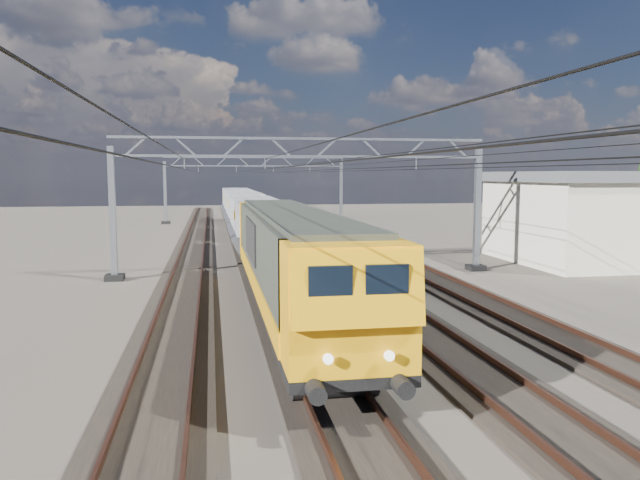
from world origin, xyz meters
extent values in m
plane|color=#28241E|center=(0.00, 0.00, 0.00)|extent=(160.00, 160.00, 0.00)
cube|color=black|center=(-6.00, 0.00, 0.06)|extent=(2.60, 140.00, 0.12)
cube|color=#542F21|center=(-6.72, 0.00, 0.22)|extent=(0.08, 140.00, 0.16)
cube|color=#542F21|center=(-5.28, 0.00, 0.22)|extent=(0.08, 140.00, 0.16)
cube|color=black|center=(-2.00, 0.00, 0.06)|extent=(2.60, 140.00, 0.12)
cube|color=#542F21|center=(-2.72, 0.00, 0.22)|extent=(0.08, 140.00, 0.16)
cube|color=#542F21|center=(-1.28, 0.00, 0.22)|extent=(0.08, 140.00, 0.16)
cube|color=black|center=(2.00, 0.00, 0.06)|extent=(2.60, 140.00, 0.12)
cube|color=#542F21|center=(1.28, 0.00, 0.22)|extent=(0.08, 140.00, 0.16)
cube|color=#542F21|center=(2.72, 0.00, 0.22)|extent=(0.08, 140.00, 0.16)
cube|color=black|center=(6.00, 0.00, 0.06)|extent=(2.60, 140.00, 0.12)
cube|color=#542F21|center=(5.28, 0.00, 0.22)|extent=(0.08, 140.00, 0.16)
cube|color=#542F21|center=(6.72, 0.00, 0.22)|extent=(0.08, 140.00, 0.16)
cube|color=#8D949A|center=(-9.50, 4.00, 3.30)|extent=(0.30, 0.30, 6.60)
cube|color=#8D949A|center=(9.50, 4.00, 3.30)|extent=(0.30, 0.30, 6.60)
cube|color=black|center=(-9.50, 4.00, 0.15)|extent=(0.90, 0.90, 0.30)
cube|color=black|center=(9.50, 4.00, 0.15)|extent=(0.90, 0.90, 0.30)
cube|color=#8D949A|center=(0.00, 4.00, 7.05)|extent=(19.30, 0.18, 0.12)
cube|color=#8D949A|center=(0.00, 4.00, 6.15)|extent=(19.30, 0.18, 0.12)
cube|color=#8D949A|center=(-8.31, 4.00, 6.60)|extent=(1.03, 0.10, 0.94)
cube|color=#8D949A|center=(-5.94, 4.00, 6.60)|extent=(1.03, 0.10, 0.94)
cube|color=#8D949A|center=(-3.56, 4.00, 6.60)|extent=(1.03, 0.10, 0.94)
cube|color=#8D949A|center=(-1.19, 4.00, 6.60)|extent=(1.03, 0.10, 0.94)
cube|color=#8D949A|center=(1.19, 4.00, 6.60)|extent=(1.03, 0.10, 0.94)
cube|color=#8D949A|center=(3.56, 4.00, 6.60)|extent=(1.03, 0.10, 0.94)
cube|color=#8D949A|center=(5.94, 4.00, 6.60)|extent=(1.03, 0.10, 0.94)
cube|color=#8D949A|center=(8.31, 4.00, 6.60)|extent=(1.03, 0.10, 0.94)
cube|color=#8D949A|center=(-6.00, 4.00, 5.82)|extent=(0.06, 0.06, 0.65)
cube|color=#8D949A|center=(-2.00, 4.00, 5.82)|extent=(0.06, 0.06, 0.65)
cube|color=#8D949A|center=(2.00, 4.00, 5.82)|extent=(0.06, 0.06, 0.65)
cube|color=#8D949A|center=(6.00, 4.00, 5.82)|extent=(0.06, 0.06, 0.65)
cube|color=#8D949A|center=(-9.50, 40.00, 3.30)|extent=(0.30, 0.30, 6.60)
cube|color=#8D949A|center=(9.50, 40.00, 3.30)|extent=(0.30, 0.30, 6.60)
cube|color=black|center=(-9.50, 40.00, 0.15)|extent=(0.90, 0.90, 0.30)
cube|color=black|center=(9.50, 40.00, 0.15)|extent=(0.90, 0.90, 0.30)
cube|color=#8D949A|center=(0.00, 40.00, 7.05)|extent=(19.30, 0.18, 0.12)
cube|color=#8D949A|center=(0.00, 40.00, 6.15)|extent=(19.30, 0.18, 0.12)
cube|color=#8D949A|center=(-8.31, 40.00, 6.60)|extent=(1.03, 0.10, 0.94)
cube|color=#8D949A|center=(-5.94, 40.00, 6.60)|extent=(1.03, 0.10, 0.94)
cube|color=#8D949A|center=(-3.56, 40.00, 6.60)|extent=(1.03, 0.10, 0.94)
cube|color=#8D949A|center=(-1.19, 40.00, 6.60)|extent=(1.03, 0.10, 0.94)
cube|color=#8D949A|center=(1.19, 40.00, 6.60)|extent=(1.03, 0.10, 0.94)
cube|color=#8D949A|center=(3.56, 40.00, 6.60)|extent=(1.03, 0.10, 0.94)
cube|color=#8D949A|center=(5.94, 40.00, 6.60)|extent=(1.03, 0.10, 0.94)
cube|color=#8D949A|center=(8.31, 40.00, 6.60)|extent=(1.03, 0.10, 0.94)
cube|color=#8D949A|center=(-6.00, 40.00, 5.82)|extent=(0.06, 0.06, 0.65)
cube|color=#8D949A|center=(-2.00, 40.00, 5.82)|extent=(0.06, 0.06, 0.65)
cube|color=#8D949A|center=(2.00, 40.00, 5.82)|extent=(0.06, 0.06, 0.65)
cube|color=#8D949A|center=(6.00, 40.00, 5.82)|extent=(0.06, 0.06, 0.65)
cylinder|color=black|center=(-6.00, 8.00, 5.50)|extent=(0.03, 140.00, 0.03)
cylinder|color=black|center=(-6.00, 8.00, 6.00)|extent=(0.03, 140.00, 0.03)
cylinder|color=black|center=(-2.00, 8.00, 5.50)|extent=(0.03, 140.00, 0.03)
cylinder|color=black|center=(-2.00, 8.00, 6.00)|extent=(0.03, 140.00, 0.03)
cylinder|color=black|center=(2.00, 8.00, 5.50)|extent=(0.03, 140.00, 0.03)
cylinder|color=black|center=(2.00, 8.00, 6.00)|extent=(0.03, 140.00, 0.03)
cylinder|color=black|center=(6.00, 8.00, 5.50)|extent=(0.03, 140.00, 0.03)
cylinder|color=black|center=(6.00, 8.00, 6.00)|extent=(0.03, 140.00, 0.03)
cube|color=black|center=(-2.00, -12.82, 0.75)|extent=(2.20, 3.60, 0.60)
cube|color=black|center=(-2.00, 0.18, 0.75)|extent=(2.20, 3.60, 0.60)
cube|color=black|center=(-2.00, -6.32, 1.13)|extent=(2.65, 20.00, 0.25)
cube|color=black|center=(-2.00, -6.32, 0.75)|extent=(2.20, 4.50, 0.75)
cube|color=#2C3128|center=(-2.00, -6.32, 2.55)|extent=(2.65, 17.00, 2.60)
cube|color=#EC9F0C|center=(-3.34, -6.32, 1.55)|extent=(0.04, 17.00, 0.60)
cube|color=#EC9F0C|center=(-0.66, -6.32, 1.55)|extent=(0.04, 17.00, 0.60)
cube|color=black|center=(-3.35, -5.32, 2.90)|extent=(0.05, 5.00, 1.40)
cube|color=black|center=(-0.65, -5.32, 2.90)|extent=(0.05, 5.00, 1.40)
cube|color=#2C3128|center=(-2.00, -6.32, 3.92)|extent=(2.25, 18.00, 0.15)
cube|color=#EC9F0C|center=(-2.00, -15.42, 2.55)|extent=(2.65, 1.80, 2.60)
cube|color=#EC9F0C|center=(-2.00, -16.37, 3.05)|extent=(2.60, 0.46, 1.52)
cube|color=black|center=(-2.55, -16.47, 3.15)|extent=(0.85, 0.08, 0.75)
cube|color=black|center=(-1.45, -16.47, 3.15)|extent=(0.85, 0.08, 0.75)
cylinder|color=black|center=(-2.85, -16.62, 1.15)|extent=(0.36, 0.50, 0.36)
cylinder|color=black|center=(-1.15, -16.62, 1.15)|extent=(0.36, 0.50, 0.36)
cylinder|color=white|center=(-2.60, -16.52, 1.75)|extent=(0.20, 0.08, 0.20)
cylinder|color=white|center=(-1.40, -16.52, 1.75)|extent=(0.20, 0.08, 0.20)
cube|color=#EC9F0C|center=(-2.00, 2.78, 2.55)|extent=(2.65, 1.80, 2.60)
cube|color=#EC9F0C|center=(-2.00, 3.73, 3.05)|extent=(2.60, 0.46, 1.52)
cube|color=black|center=(-2.55, 3.83, 3.15)|extent=(0.85, 0.08, 0.75)
cube|color=black|center=(-1.45, 3.83, 3.15)|extent=(0.85, 0.08, 0.75)
cylinder|color=black|center=(-2.85, 3.98, 1.15)|extent=(0.36, 0.50, 0.36)
cylinder|color=black|center=(-1.15, 3.98, 1.15)|extent=(0.36, 0.50, 0.36)
cylinder|color=white|center=(-2.60, 3.88, 1.75)|extent=(0.20, 0.08, 0.20)
cylinder|color=white|center=(-1.40, 3.88, 1.75)|extent=(0.20, 0.08, 0.20)
cube|color=black|center=(-2.00, 6.88, 0.72)|extent=(2.20, 2.60, 0.55)
cube|color=black|center=(-2.00, 15.88, 0.72)|extent=(2.20, 2.60, 0.55)
cube|color=black|center=(-2.00, 11.38, 1.08)|extent=(2.40, 13.00, 0.20)
cube|color=gray|center=(-2.00, 11.38, 2.80)|extent=(2.80, 12.00, 1.80)
cube|color=#424349|center=(-2.95, 11.38, 1.55)|extent=(1.48, 12.00, 1.36)
cube|color=#424349|center=(-1.05, 11.38, 1.55)|extent=(1.48, 12.00, 1.36)
cube|color=#EC9F0C|center=(-3.42, 8.38, 2.90)|extent=(0.04, 1.20, 0.50)
cube|color=black|center=(-2.00, 21.08, 0.72)|extent=(2.20, 2.60, 0.55)
cube|color=black|center=(-2.00, 30.08, 0.72)|extent=(2.20, 2.60, 0.55)
cube|color=black|center=(-2.00, 25.58, 1.08)|extent=(2.40, 13.00, 0.20)
cube|color=gray|center=(-2.00, 25.58, 2.80)|extent=(2.80, 12.00, 1.80)
cube|color=#424349|center=(-2.95, 25.58, 1.55)|extent=(1.48, 12.00, 1.36)
cube|color=#424349|center=(-1.05, 25.58, 1.55)|extent=(1.48, 12.00, 1.36)
cube|color=#EC9F0C|center=(-3.42, 22.58, 2.90)|extent=(0.04, 1.20, 0.50)
cube|color=black|center=(-2.00, 35.28, 0.72)|extent=(2.20, 2.60, 0.55)
cube|color=black|center=(-2.00, 44.28, 0.72)|extent=(2.20, 2.60, 0.55)
cube|color=black|center=(-2.00, 39.78, 1.08)|extent=(2.40, 13.00, 0.20)
cube|color=gray|center=(-2.00, 39.78, 2.80)|extent=(2.80, 12.00, 1.80)
cube|color=#424349|center=(-2.95, 39.78, 1.55)|extent=(1.48, 12.00, 1.36)
cube|color=#424349|center=(-1.05, 39.78, 1.55)|extent=(1.48, 12.00, 1.36)
cube|color=#EC9F0C|center=(-3.42, 36.78, 2.90)|extent=(0.04, 1.20, 0.50)
camera|label=1|loc=(-4.73, -27.80, 5.22)|focal=35.00mm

